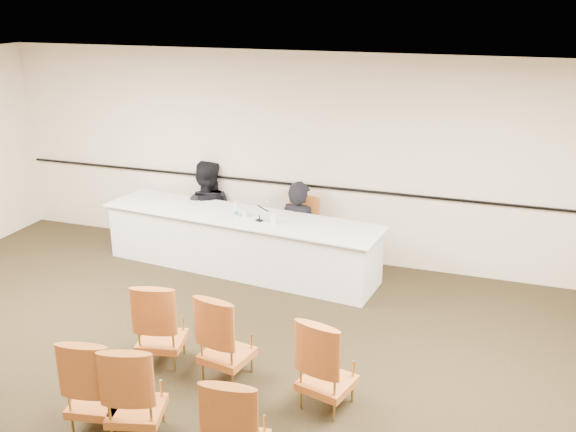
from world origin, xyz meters
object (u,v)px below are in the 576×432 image
object	(u,v)px
panelist_second_chair	(207,216)
aud_chair_front_mid	(226,335)
panelist_main_chair	(299,231)
water_bottle	(236,209)
panelist_main	(299,239)
aud_chair_back_right	(237,423)
aud_chair_front_left	(161,322)
panel_table	(240,242)
panelist_second	(207,218)
coffee_cup	(273,219)
aud_chair_front_right	(328,362)
aud_chair_back_mid	(135,389)
microphone	(259,212)
aud_chair_back_left	(97,381)
drinking_glass	(245,214)

from	to	relation	value
panelist_second_chair	aud_chair_front_mid	distance (m)	3.72
panelist_main_chair	water_bottle	bearing A→B (deg)	-134.72
panelist_main	aud_chair_back_right	world-z (taller)	panelist_main
aud_chair_front_left	panel_table	bearing A→B (deg)	81.55
aud_chair_front_left	aud_chair_back_right	distance (m)	1.92
panelist_main	panelist_main_chair	size ratio (longest dim) A/B	1.84
panel_table	panelist_second	bearing A→B (deg)	147.37
coffee_cup	aud_chair_front_right	xyz separation A→B (m)	(1.48, -2.54, -0.40)
panel_table	coffee_cup	bearing A→B (deg)	-9.95
aud_chair_back_mid	microphone	bearing A→B (deg)	77.90
water_bottle	aud_chair_front_left	world-z (taller)	water_bottle
panelist_second_chair	microphone	bearing A→B (deg)	-28.16
panelist_main_chair	aud_chair_back_left	bearing A→B (deg)	-90.77
panelist_second	panelist_main_chair	bearing A→B (deg)	160.87
panelist_main	aud_chair_front_right	distance (m)	3.49
coffee_cup	aud_chair_front_left	world-z (taller)	aud_chair_front_left
panelist_second	water_bottle	bearing A→B (deg)	124.91
water_bottle	aud_chair_back_mid	bearing A→B (deg)	-80.69
aud_chair_back_mid	aud_chair_back_right	world-z (taller)	same
aud_chair_front_right	aud_chair_back_left	distance (m)	2.10
panel_table	coffee_cup	world-z (taller)	coffee_cup
aud_chair_back_left	water_bottle	bearing A→B (deg)	82.76
panel_table	drinking_glass	distance (m)	0.47
aud_chair_back_left	aud_chair_front_right	bearing A→B (deg)	17.16
aud_chair_back_left	panelist_second	bearing A→B (deg)	92.90
drinking_glass	aud_chair_front_right	bearing A→B (deg)	-53.78
panelist_second	aud_chair_front_right	size ratio (longest dim) A/B	1.92
aud_chair_back_mid	aud_chair_back_right	bearing A→B (deg)	-23.62
microphone	aud_chair_front_left	xyz separation A→B (m)	(-0.18, -2.39, -0.48)
aud_chair_front_right	panel_table	bearing A→B (deg)	141.37
panelist_second_chair	coffee_cup	bearing A→B (deg)	-24.72
panel_table	panelist_main_chair	xyz separation A→B (m)	(0.71, 0.52, 0.07)
panel_table	panelist_second_chair	xyz separation A→B (m)	(-0.85, 0.69, 0.07)
panelist_main	aud_chair_front_right	bearing A→B (deg)	124.49
panelist_second_chair	aud_chair_back_mid	xyz separation A→B (m)	(1.42, -4.36, 0.00)
panelist_second	aud_chair_front_left	bearing A→B (deg)	94.92
panelist_main_chair	aud_chair_back_mid	size ratio (longest dim) A/B	1.00
drinking_glass	aud_chair_back_left	distance (m)	3.64
panel_table	aud_chair_front_mid	world-z (taller)	aud_chair_front_mid
panelist_second	coffee_cup	xyz separation A→B (m)	(1.42, -0.86, 0.43)
panelist_main_chair	aud_chair_front_right	size ratio (longest dim) A/B	1.00
aud_chair_back_left	aud_chair_back_mid	size ratio (longest dim) A/B	1.00
aud_chair_front_left	aud_chair_front_mid	distance (m)	0.77
drinking_glass	aud_chair_back_left	world-z (taller)	aud_chair_back_left
water_bottle	drinking_glass	world-z (taller)	water_bottle
panelist_main	panelist_main_chair	world-z (taller)	panelist_main
water_bottle	aud_chair_front_mid	distance (m)	2.71
microphone	aud_chair_front_left	world-z (taller)	microphone
aud_chair_front_mid	aud_chair_front_right	bearing A→B (deg)	2.61
aud_chair_back_right	panelist_main	bearing A→B (deg)	95.50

